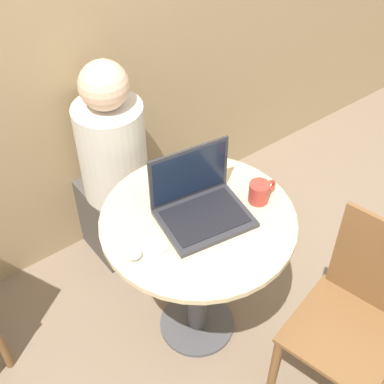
# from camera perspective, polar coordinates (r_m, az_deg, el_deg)

# --- Properties ---
(ground_plane) EXTENTS (12.00, 12.00, 0.00)m
(ground_plane) POSITION_cam_1_polar(r_m,az_deg,el_deg) (2.70, 0.53, -13.92)
(ground_plane) COLOR #7F6B56
(back_wall) EXTENTS (7.00, 0.05, 2.60)m
(back_wall) POSITION_cam_1_polar(r_m,az_deg,el_deg) (2.40, -12.31, 18.55)
(back_wall) COLOR tan
(back_wall) RESTS_ON ground_plane
(round_table) EXTENTS (0.78, 0.78, 0.76)m
(round_table) POSITION_cam_1_polar(r_m,az_deg,el_deg) (2.24, 0.62, -6.01)
(round_table) COLOR #4C4C51
(round_table) RESTS_ON ground_plane
(laptop) EXTENTS (0.38, 0.32, 0.26)m
(laptop) POSITION_cam_1_polar(r_m,az_deg,el_deg) (2.09, 0.82, -1.24)
(laptop) COLOR #2D2D33
(laptop) RESTS_ON round_table
(cell_phone) EXTENTS (0.06, 0.10, 0.02)m
(cell_phone) POSITION_cam_1_polar(r_m,az_deg,el_deg) (2.00, -4.01, -5.73)
(cell_phone) COLOR silver
(cell_phone) RESTS_ON round_table
(computer_mouse) EXTENTS (0.06, 0.05, 0.03)m
(computer_mouse) POSITION_cam_1_polar(r_m,az_deg,el_deg) (1.97, -6.15, -6.66)
(computer_mouse) COLOR #B2B2B7
(computer_mouse) RESTS_ON round_table
(coffee_cup) EXTENTS (0.13, 0.08, 0.09)m
(coffee_cup) POSITION_cam_1_polar(r_m,az_deg,el_deg) (2.16, 7.25, 0.02)
(coffee_cup) COLOR #B2382D
(coffee_cup) RESTS_ON round_table
(chair_empty) EXTENTS (0.49, 0.49, 0.91)m
(chair_empty) POSITION_cam_1_polar(r_m,az_deg,el_deg) (2.24, 16.83, -12.85)
(chair_empty) COLOR brown
(chair_empty) RESTS_ON ground_plane
(person_seated) EXTENTS (0.32, 0.50, 1.16)m
(person_seated) POSITION_cam_1_polar(r_m,az_deg,el_deg) (2.71, -8.67, 1.62)
(person_seated) COLOR #4C4742
(person_seated) RESTS_ON ground_plane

